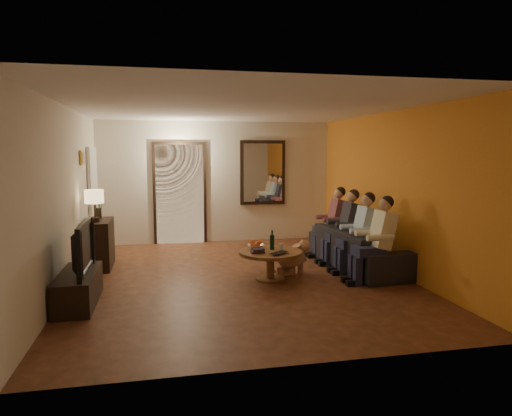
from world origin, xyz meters
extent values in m
cube|color=#412211|center=(0.00, 0.00, 0.00)|extent=(5.00, 6.00, 0.01)
cube|color=white|center=(0.00, 0.00, 2.60)|extent=(5.00, 6.00, 0.01)
cube|color=beige|center=(0.00, 3.00, 1.30)|extent=(5.00, 0.02, 2.60)
cube|color=beige|center=(0.00, -3.00, 1.30)|extent=(5.00, 0.02, 2.60)
cube|color=beige|center=(-2.50, 0.00, 1.30)|extent=(0.02, 6.00, 2.60)
cube|color=beige|center=(2.50, 0.00, 1.30)|extent=(0.02, 6.00, 2.60)
cube|color=orange|center=(2.49, 0.00, 1.30)|extent=(0.01, 6.00, 2.60)
cube|color=#FFE0A5|center=(-0.80, 2.98, 1.05)|extent=(1.00, 0.06, 2.10)
cube|color=black|center=(-0.80, 2.97, 1.05)|extent=(1.12, 0.04, 2.22)
cube|color=silver|center=(-0.55, 2.98, 0.90)|extent=(0.45, 0.03, 1.70)
cube|color=black|center=(1.00, 2.96, 1.50)|extent=(1.00, 0.05, 1.40)
cube|color=white|center=(1.00, 2.93, 1.50)|extent=(0.86, 0.02, 1.26)
cube|color=white|center=(-2.46, 2.30, 1.02)|extent=(0.06, 0.85, 2.04)
cube|color=#B28C33|center=(-2.47, 1.30, 1.85)|extent=(0.03, 0.28, 0.24)
cube|color=brown|center=(-2.46, 1.30, 1.85)|extent=(0.01, 0.22, 0.18)
cube|color=black|center=(-2.25, 1.12, 0.40)|extent=(0.45, 0.91, 0.81)
cube|color=black|center=(-2.25, -0.80, 0.21)|extent=(0.45, 1.24, 0.41)
imported|color=black|center=(-2.25, -0.80, 0.74)|extent=(1.12, 0.15, 0.65)
imported|color=black|center=(2.06, 0.24, 0.33)|extent=(2.32, 1.05, 0.66)
cylinder|color=brown|center=(0.42, -0.20, 0.23)|extent=(1.01, 1.01, 0.45)
imported|color=white|center=(0.24, 0.02, 0.48)|extent=(0.26, 0.26, 0.06)
cylinder|color=silver|center=(0.60, -0.15, 0.50)|extent=(0.06, 0.06, 0.10)
imported|color=black|center=(0.52, -0.48, 0.46)|extent=(0.39, 0.38, 0.03)
camera|label=1|loc=(-1.17, -6.81, 1.93)|focal=32.00mm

